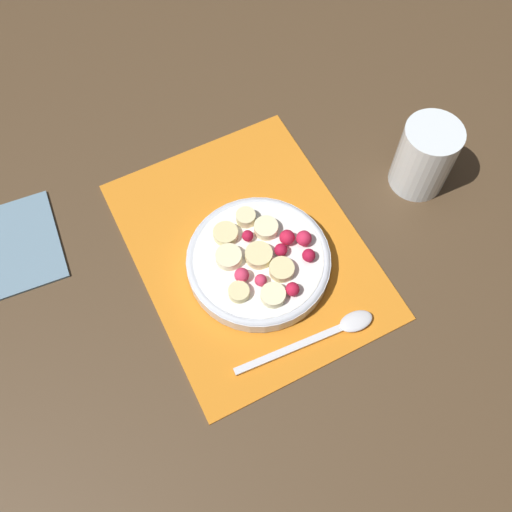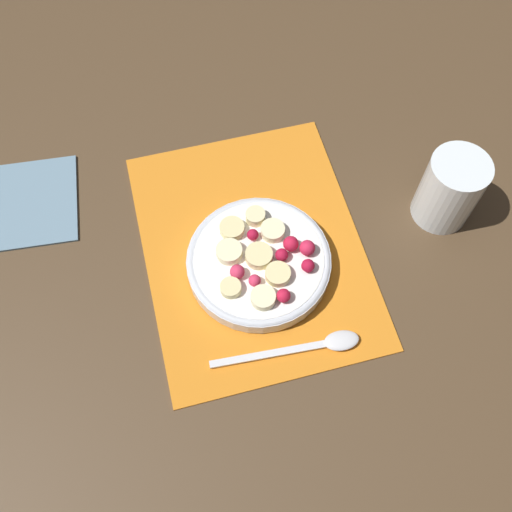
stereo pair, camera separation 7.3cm
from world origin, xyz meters
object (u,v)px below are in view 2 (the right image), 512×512
at_px(fruit_bowl, 257,261).
at_px(napkin, 36,201).
at_px(drinking_glass, 450,190).
at_px(spoon, 315,345).

distance_m(fruit_bowl, napkin, 0.33).
height_order(drinking_glass, napkin, drinking_glass).
height_order(fruit_bowl, drinking_glass, drinking_glass).
bearing_deg(fruit_bowl, drinking_glass, 95.01).
height_order(fruit_bowl, napkin, fruit_bowl).
xyz_separation_m(spoon, napkin, (-0.30, -0.32, -0.01)).
relative_size(fruit_bowl, spoon, 1.00).
bearing_deg(spoon, fruit_bowl, 112.74).
relative_size(spoon, drinking_glass, 1.76).
height_order(spoon, napkin, spoon).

